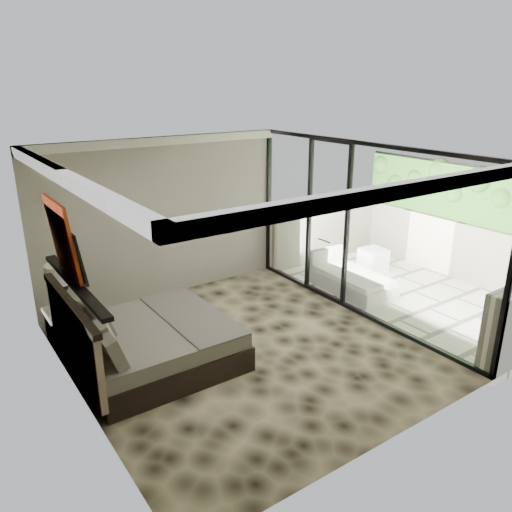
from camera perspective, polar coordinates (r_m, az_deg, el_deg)
floor at (r=7.31m, az=-1.49°, el=-10.64°), size 5.00×5.00×0.00m
ceiling at (r=6.40m, az=-1.70°, el=11.58°), size 4.50×5.00×0.02m
back_wall at (r=8.82m, az=-10.51°, el=4.20°), size 4.50×0.02×2.80m
left_wall at (r=5.89m, az=-20.18°, el=-4.37°), size 0.02×5.00×2.80m
glass_wall at (r=8.11m, az=11.84°, el=2.79°), size 0.08×5.00×2.80m
terrace_slab at (r=9.69m, az=17.43°, el=-4.15°), size 3.00×5.00×0.12m
parapet_far at (r=10.54m, az=22.34°, el=0.69°), size 0.30×5.00×1.10m
foliage_hedge at (r=10.27m, az=23.12°, el=6.52°), size 0.36×4.60×1.10m
picture_ledge at (r=5.96m, az=-19.99°, el=-3.04°), size 0.12×2.20×0.05m
bed at (r=6.95m, az=-12.38°, el=-9.63°), size 2.07×2.01×1.14m
nightstand at (r=7.87m, az=-20.67°, el=-7.32°), size 0.72×0.72×0.57m
table_lamp at (r=7.58m, az=-21.42°, el=-2.74°), size 0.39×0.39×0.71m
abstract_canvas at (r=6.04m, az=-21.30°, el=1.89°), size 0.13×0.90×0.90m
framed_print at (r=5.87m, az=-20.02°, el=0.02°), size 0.11×0.50×0.60m
ottoman at (r=10.39m, az=13.23°, el=-0.44°), size 0.50×0.50×0.47m
lounger at (r=9.37m, az=10.71°, el=-2.70°), size 0.85×1.62×0.62m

